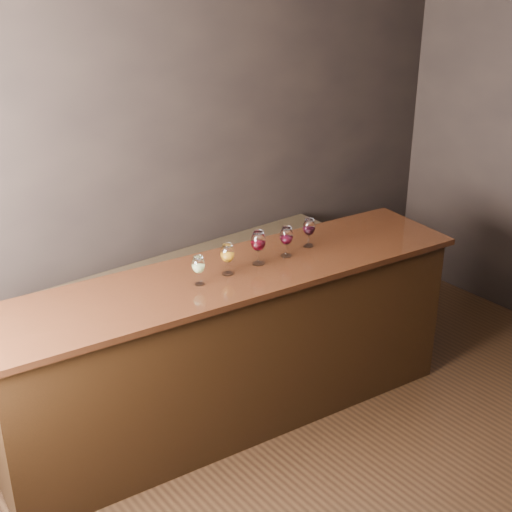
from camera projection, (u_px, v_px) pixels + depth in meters
room_shell at (388, 209)px, 2.97m from camera, size 5.02×4.52×2.81m
bar_counter at (231, 351)px, 4.40m from camera, size 2.94×0.93×1.01m
bar_top at (230, 275)px, 4.18m from camera, size 3.04×1.01×0.04m
back_bar_shelf at (199, 310)px, 5.08m from camera, size 2.27×0.40×0.82m
glass_white at (198, 265)px, 3.99m from camera, size 0.07×0.07×0.17m
glass_amber at (227, 254)px, 4.10m from camera, size 0.08×0.08×0.19m
glass_red_a at (258, 242)px, 4.23m from camera, size 0.09×0.09×0.21m
glass_red_b at (286, 237)px, 4.33m from camera, size 0.08×0.08×0.19m
glass_red_c at (309, 228)px, 4.48m from camera, size 0.08×0.08×0.19m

